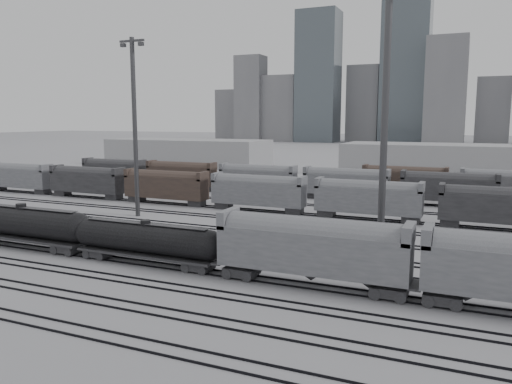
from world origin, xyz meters
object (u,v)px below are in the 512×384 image
at_px(tank_car_a, 22,223).
at_px(tank_car_b, 146,240).
at_px(light_mast_c, 385,115).
at_px(hopper_car_a, 312,245).

xyz_separation_m(tank_car_a, tank_car_b, (16.63, 0.00, -0.28)).
bearing_deg(tank_car_a, light_mast_c, 17.27).
xyz_separation_m(tank_car_b, hopper_car_a, (16.92, 0.00, 1.19)).
distance_m(tank_car_b, hopper_car_a, 16.96).
xyz_separation_m(tank_car_b, light_mast_c, (20.72, 11.61, 12.18)).
bearing_deg(tank_car_a, tank_car_b, 0.00).
bearing_deg(tank_car_b, hopper_car_a, 0.00).
height_order(hopper_car_a, light_mast_c, light_mast_c).
relative_size(tank_car_a, hopper_car_a, 1.16).
relative_size(hopper_car_a, light_mast_c, 0.60).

